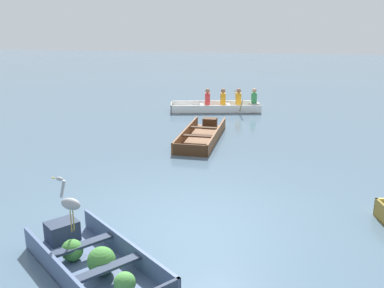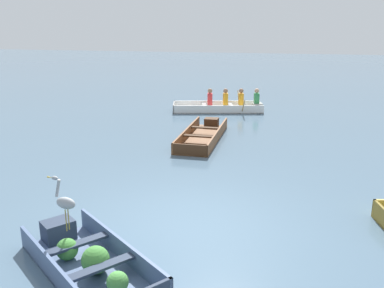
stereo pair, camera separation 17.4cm
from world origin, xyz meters
name	(u,v)px [view 2 (the right image)]	position (x,y,z in m)	size (l,w,h in m)	color
ground_plane	(184,224)	(0.00, 0.00, 0.00)	(80.00, 80.00, 0.00)	slate
dinghy_slate_blue_foreground	(87,260)	(-1.05, -1.68, 0.15)	(2.68, 2.49, 0.44)	#475B7F
skiff_wooden_brown_mid_moored	(203,135)	(-0.67, 5.62, 0.11)	(1.07, 3.39, 0.32)	brown
rowboat_white_with_crew	(224,106)	(-0.58, 9.70, 0.22)	(3.60, 2.24, 0.89)	white
heron_on_dinghy	(65,201)	(-1.48, -1.39, 0.90)	(0.46, 0.19, 0.84)	olive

